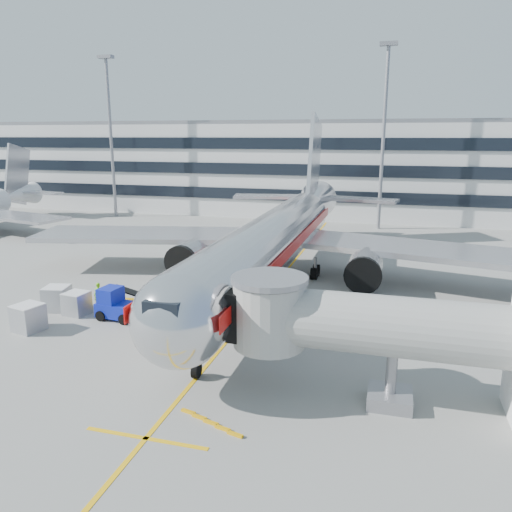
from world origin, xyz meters
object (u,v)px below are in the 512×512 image
(cargo_container_left, at_px, (28,318))
(cargo_container_front, at_px, (57,298))
(ramp_worker, at_px, (99,295))
(belt_loader, at_px, (134,304))
(main_jet, at_px, (278,237))
(cargo_container_right, at_px, (77,303))
(baggage_tug, at_px, (116,305))

(cargo_container_left, distance_m, cargo_container_front, 4.20)
(cargo_container_left, relative_size, cargo_container_front, 1.01)
(cargo_container_front, relative_size, ramp_worker, 1.06)
(ramp_worker, bearing_deg, belt_loader, -15.70)
(main_jet, bearing_deg, ramp_worker, -137.90)
(belt_loader, relative_size, ramp_worker, 2.14)
(main_jet, height_order, cargo_container_left, main_jet)
(cargo_container_right, relative_size, cargo_container_front, 0.86)
(belt_loader, relative_size, baggage_tug, 1.29)
(baggage_tug, distance_m, cargo_container_left, 5.97)
(belt_loader, xyz_separation_m, cargo_container_left, (-5.10, -5.56, 0.39))
(baggage_tug, distance_m, cargo_container_front, 5.44)
(main_jet, height_order, cargo_container_front, main_jet)
(belt_loader, height_order, ramp_worker, ramp_worker)
(cargo_container_left, height_order, cargo_container_right, cargo_container_left)
(cargo_container_left, xyz_separation_m, cargo_container_right, (1.27, 3.72, -0.08))
(baggage_tug, distance_m, ramp_worker, 3.24)
(main_jet, distance_m, belt_loader, 14.40)
(ramp_worker, bearing_deg, main_jet, 26.49)
(belt_loader, height_order, baggage_tug, baggage_tug)
(cargo_container_left, bearing_deg, belt_loader, 47.46)
(cargo_container_right, bearing_deg, main_jet, 44.91)
(main_jet, relative_size, cargo_container_front, 24.16)
(main_jet, bearing_deg, baggage_tug, -126.26)
(belt_loader, bearing_deg, ramp_worker, 179.91)
(main_jet, height_order, belt_loader, main_jet)
(baggage_tug, relative_size, cargo_container_front, 1.56)
(belt_loader, xyz_separation_m, cargo_container_front, (-5.86, -1.43, 0.39))
(main_jet, xyz_separation_m, ramp_worker, (-11.92, -10.77, -3.24))
(cargo_container_front, bearing_deg, baggage_tug, -4.27)
(baggage_tug, bearing_deg, main_jet, 53.74)
(main_jet, bearing_deg, belt_loader, -129.31)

